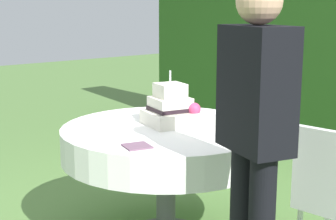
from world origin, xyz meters
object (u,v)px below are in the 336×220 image
object	(u,v)px
serving_plate_near	(205,112)
wedding_cake	(171,109)
serving_plate_far	(113,134)
standing_person	(255,133)
cake_table	(166,144)
napkin_stack	(137,146)

from	to	relation	value
serving_plate_near	wedding_cake	bearing A→B (deg)	-73.39
wedding_cake	serving_plate_far	bearing A→B (deg)	-92.59
standing_person	wedding_cake	bearing A→B (deg)	161.60
cake_table	wedding_cake	size ratio (longest dim) A/B	3.73
cake_table	napkin_stack	distance (m)	0.49
napkin_stack	serving_plate_far	bearing A→B (deg)	171.41
cake_table	serving_plate_far	world-z (taller)	serving_plate_far
wedding_cake	serving_plate_far	world-z (taller)	wedding_cake
cake_table	napkin_stack	world-z (taller)	napkin_stack
standing_person	cake_table	bearing A→B (deg)	164.58
serving_plate_near	standing_person	distance (m)	1.30
cake_table	standing_person	xyz separation A→B (m)	(0.91, -0.25, 0.29)
cake_table	wedding_cake	distance (m)	0.22
serving_plate_far	standing_person	xyz separation A→B (m)	(0.95, 0.11, 0.17)
cake_table	serving_plate_near	distance (m)	0.52
serving_plate_far	napkin_stack	size ratio (longest dim) A/B	0.85
serving_plate_near	serving_plate_far	world-z (taller)	same
cake_table	standing_person	bearing A→B (deg)	-15.42
wedding_cake	napkin_stack	distance (m)	0.55
wedding_cake	serving_plate_far	xyz separation A→B (m)	(-0.02, -0.42, -0.09)
napkin_stack	standing_person	distance (m)	0.70
serving_plate_near	standing_person	world-z (taller)	standing_person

